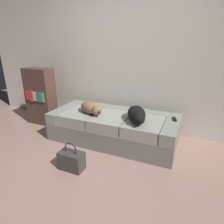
# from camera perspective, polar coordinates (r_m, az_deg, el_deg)

# --- Properties ---
(ground_plane) EXTENTS (10.00, 10.00, 0.00)m
(ground_plane) POSITION_cam_1_polar(r_m,az_deg,el_deg) (2.46, -10.17, -19.07)
(ground_plane) COLOR tan
(back_wall) EXTENTS (6.40, 0.10, 2.80)m
(back_wall) POSITION_cam_1_polar(r_m,az_deg,el_deg) (3.48, 4.94, 17.61)
(back_wall) COLOR silver
(back_wall) RESTS_ON ground
(couch) EXTENTS (2.03, 0.89, 0.47)m
(couch) POSITION_cam_1_polar(r_m,az_deg,el_deg) (3.14, 0.37, -4.59)
(couch) COLOR gray
(couch) RESTS_ON ground
(dog_tan) EXTENTS (0.52, 0.40, 0.19)m
(dog_tan) POSITION_cam_1_polar(r_m,az_deg,el_deg) (3.07, -6.32, 1.25)
(dog_tan) COLOR #8A6447
(dog_tan) RESTS_ON couch
(dog_dark) EXTENTS (0.42, 0.58, 0.21)m
(dog_dark) POSITION_cam_1_polar(r_m,az_deg,el_deg) (2.76, 7.49, -0.73)
(dog_dark) COLOR black
(dog_dark) RESTS_ON couch
(tv_remote) EXTENTS (0.08, 0.16, 0.02)m
(tv_remote) POSITION_cam_1_polar(r_m,az_deg,el_deg) (2.97, 18.28, -2.01)
(tv_remote) COLOR black
(tv_remote) RESTS_ON couch
(handbag) EXTENTS (0.32, 0.18, 0.38)m
(handbag) POSITION_cam_1_polar(r_m,az_deg,el_deg) (2.56, -12.08, -14.00)
(handbag) COLOR #393936
(handbag) RESTS_ON ground
(bookshelf) EXTENTS (0.56, 0.30, 1.10)m
(bookshelf) POSITION_cam_1_polar(r_m,az_deg,el_deg) (4.00, -20.64, 4.36)
(bookshelf) COLOR #4F342B
(bookshelf) RESTS_ON ground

